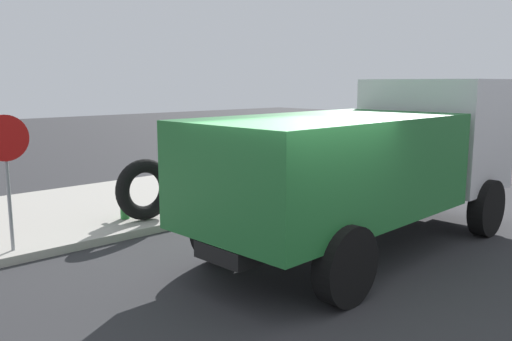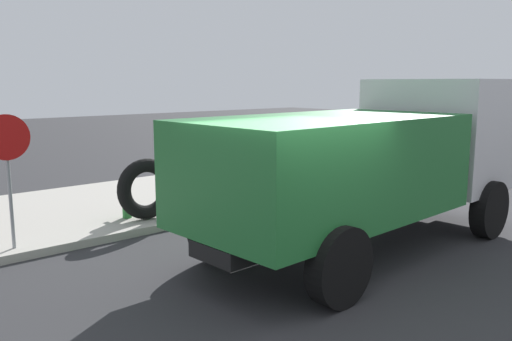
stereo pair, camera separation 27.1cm
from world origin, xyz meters
The scene contains 6 objects.
ground_plane centered at (0.00, 0.00, 0.00)m, with size 80.00×80.00×0.00m, color #2D2D30.
sidewalk_curb centered at (0.00, 6.50, 0.07)m, with size 36.00×5.00×0.15m, color #ADA89E.
fire_hydrant centered at (-0.08, 4.92, 0.56)m, with size 0.21×0.48×0.77m.
loose_tire centered at (0.19, 4.57, 0.78)m, with size 1.25×1.25×0.28m, color black.
stop_sign centered at (-2.49, 4.32, 1.73)m, with size 0.76×0.08×2.28m.
dump_truck_green centered at (2.55, 0.72, 1.61)m, with size 7.08×2.99×3.00m.
Camera 1 is at (-5.27, -4.65, 2.93)m, focal length 36.82 mm.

